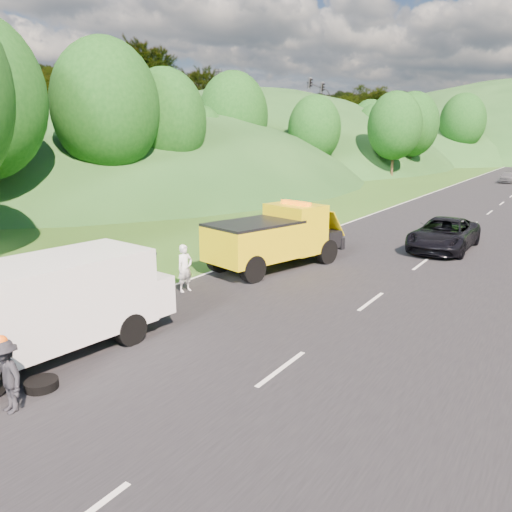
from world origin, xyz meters
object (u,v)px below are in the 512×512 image
Objects in this scene: child at (157,310)px; spare_tire at (42,389)px; tow_truck at (276,237)px; worker at (10,412)px; white_van at (44,304)px; passing_suv at (442,250)px; woman at (186,292)px; suitcase at (145,282)px.

child reaches higher than spare_tire.
tow_truck is 12.99m from worker.
white_van is 1.32× the size of passing_suv.
tow_truck is 3.94× the size of woman.
tow_truck is 13.25× the size of suitcase.
white_van is 14.37× the size of suitcase.
spare_tire is (2.06, -7.20, 0.00)m from woman.
passing_suv is (5.44, 18.18, -1.43)m from white_van.
suitcase is at bearing -100.98° from tow_truck.
spare_tire is at bearing 112.89° from worker.
child is at bearing -35.87° from suitcase.
suitcase is 0.70× the size of spare_tire.
woman is 3.36× the size of suitcase.
passing_suv is (5.58, 14.12, 0.00)m from child.
passing_suv is at bearing 78.06° from spare_tire.
white_van reaches higher than spare_tire.
child is 1.28× the size of spare_tire.
white_van reaches higher than woman.
worker is 8.55m from suitcase.
passing_suv reaches higher than spare_tire.
white_van reaches higher than worker.
suitcase is (-2.08, 1.50, 0.26)m from child.
tow_truck is at bearing 100.71° from worker.
woman reaches higher than spare_tire.
suitcase is at bearing 121.55° from worker.
white_van is 7.89× the size of child.
passing_suv is (5.18, 7.39, -1.35)m from tow_truck.
child is 0.17× the size of passing_suv.
woman is 7.49m from spare_tire.
tow_truck is 4.99m from woman.
passing_suv is (7.66, 12.62, -0.26)m from suitcase.
child is 0.59× the size of worker.
woman reaches higher than child.
worker reaches higher than spare_tire.
tow_truck reaches higher than child.
white_van is (-0.26, -10.79, 0.08)m from tow_truck.
white_van reaches higher than passing_suv.
white_van is at bearing 140.42° from spare_tire.
suitcase is (-3.89, 7.61, 0.26)m from worker.
white_van is at bearing -67.83° from child.
child is 2.58m from suitcase.
tow_truck is at bearing 94.25° from white_van.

